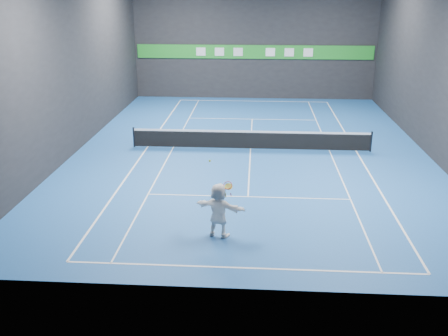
# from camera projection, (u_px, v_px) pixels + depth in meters

# --- Properties ---
(ground) EXTENTS (26.00, 26.00, 0.00)m
(ground) POSITION_uv_depth(u_px,v_px,m) (251.00, 149.00, 26.25)
(ground) COLOR #1C529B
(ground) RESTS_ON ground
(wall_back) EXTENTS (18.00, 0.10, 9.00)m
(wall_back) POSITION_uv_depth(u_px,v_px,m) (254.00, 38.00, 36.92)
(wall_back) COLOR black
(wall_back) RESTS_ON ground
(wall_front) EXTENTS (18.00, 0.10, 9.00)m
(wall_front) POSITION_uv_depth(u_px,v_px,m) (245.00, 135.00, 12.52)
(wall_front) COLOR black
(wall_front) RESTS_ON ground
(wall_left) EXTENTS (0.10, 26.00, 9.00)m
(wall_left) POSITION_uv_depth(u_px,v_px,m) (75.00, 61.00, 25.28)
(wall_left) COLOR black
(wall_left) RESTS_ON ground
(wall_right) EXTENTS (0.10, 26.00, 9.00)m
(wall_right) POSITION_uv_depth(u_px,v_px,m) (438.00, 64.00, 24.16)
(wall_right) COLOR black
(wall_right) RESTS_ON ground
(baseline_near) EXTENTS (10.98, 0.08, 0.01)m
(baseline_near) POSITION_uv_depth(u_px,v_px,m) (244.00, 268.00, 15.09)
(baseline_near) COLOR white
(baseline_near) RESTS_ON ground
(baseline_far) EXTENTS (10.98, 0.08, 0.01)m
(baseline_far) POSITION_uv_depth(u_px,v_px,m) (253.00, 101.00, 37.40)
(baseline_far) COLOR white
(baseline_far) RESTS_ON ground
(sideline_doubles_left) EXTENTS (0.08, 23.78, 0.01)m
(sideline_doubles_left) POSITION_uv_depth(u_px,v_px,m) (148.00, 147.00, 26.59)
(sideline_doubles_left) COLOR white
(sideline_doubles_left) RESTS_ON ground
(sideline_doubles_right) EXTENTS (0.08, 23.78, 0.01)m
(sideline_doubles_right) POSITION_uv_depth(u_px,v_px,m) (356.00, 151.00, 25.90)
(sideline_doubles_right) COLOR white
(sideline_doubles_right) RESTS_ON ground
(sideline_singles_left) EXTENTS (0.06, 23.78, 0.01)m
(sideline_singles_left) POSITION_uv_depth(u_px,v_px,m) (173.00, 147.00, 26.50)
(sideline_singles_left) COLOR white
(sideline_singles_left) RESTS_ON ground
(sideline_singles_right) EXTENTS (0.06, 23.78, 0.01)m
(sideline_singles_right) POSITION_uv_depth(u_px,v_px,m) (329.00, 151.00, 25.99)
(sideline_singles_right) COLOR white
(sideline_singles_right) RESTS_ON ground
(service_line_near) EXTENTS (8.23, 0.06, 0.01)m
(service_line_near) POSITION_uv_depth(u_px,v_px,m) (248.00, 197.00, 20.24)
(service_line_near) COLOR white
(service_line_near) RESTS_ON ground
(service_line_far) EXTENTS (8.23, 0.06, 0.01)m
(service_line_far) POSITION_uv_depth(u_px,v_px,m) (252.00, 119.00, 32.25)
(service_line_far) COLOR white
(service_line_far) RESTS_ON ground
(center_service_line) EXTENTS (0.06, 12.80, 0.01)m
(center_service_line) POSITION_uv_depth(u_px,v_px,m) (251.00, 149.00, 26.25)
(center_service_line) COLOR white
(center_service_line) RESTS_ON ground
(player) EXTENTS (1.86, 1.08, 1.91)m
(player) POSITION_uv_depth(u_px,v_px,m) (219.00, 210.00, 16.74)
(player) COLOR white
(player) RESTS_ON ground
(tennis_ball) EXTENTS (0.07, 0.07, 0.07)m
(tennis_ball) POSITION_uv_depth(u_px,v_px,m) (210.00, 161.00, 16.37)
(tennis_ball) COLOR #D8F328
(tennis_ball) RESTS_ON player
(tennis_net) EXTENTS (12.50, 0.10, 1.07)m
(tennis_net) POSITION_uv_depth(u_px,v_px,m) (251.00, 139.00, 26.06)
(tennis_net) COLOR black
(tennis_net) RESTS_ON ground
(sponsor_banner) EXTENTS (17.64, 0.11, 1.00)m
(sponsor_banner) POSITION_uv_depth(u_px,v_px,m) (254.00, 52.00, 37.20)
(sponsor_banner) COLOR #209328
(sponsor_banner) RESTS_ON wall_back
(tennis_racket) EXTENTS (0.43, 0.33, 0.61)m
(tennis_racket) POSITION_uv_depth(u_px,v_px,m) (228.00, 187.00, 16.49)
(tennis_racket) COLOR red
(tennis_racket) RESTS_ON player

